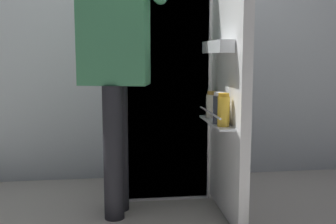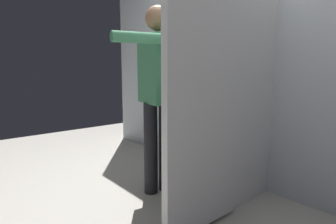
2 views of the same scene
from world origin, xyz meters
name	(u,v)px [view 1 (image 1 of 2)]	position (x,y,z in m)	size (l,w,h in m)	color
ground_plane	(167,215)	(0.00, 0.00, 0.00)	(6.62, 6.62, 0.00)	#B7B2A8
kitchen_wall	(153,12)	(0.00, 0.87, 1.32)	(4.40, 0.10, 2.64)	silver
refrigerator	(163,72)	(0.03, 0.47, 0.86)	(0.72, 1.23, 1.73)	white
person	(116,58)	(-0.30, 0.06, 0.96)	(0.54, 0.76, 1.62)	black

